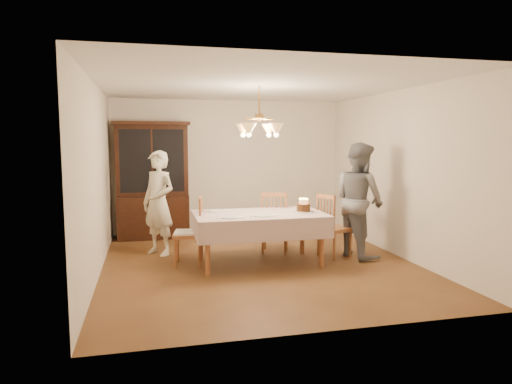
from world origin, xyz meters
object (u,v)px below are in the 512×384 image
object	(u,v)px
elderly_woman	(159,203)
birthday_cake	(303,208)
dining_table	(259,218)
china_hutch	(153,182)
chair_far_side	(275,225)

from	to	relation	value
elderly_woman	birthday_cake	bearing A→B (deg)	21.23
dining_table	elderly_woman	world-z (taller)	elderly_woman
china_hutch	chair_far_side	distance (m)	2.58
chair_far_side	china_hutch	bearing A→B (deg)	139.68
chair_far_side	elderly_woman	bearing A→B (deg)	170.66
elderly_woman	dining_table	bearing A→B (deg)	12.88
elderly_woman	chair_far_side	bearing A→B (deg)	36.90
dining_table	birthday_cake	world-z (taller)	birthday_cake
china_hutch	chair_far_side	world-z (taller)	china_hutch
birthday_cake	elderly_woman	bearing A→B (deg)	154.98
birthday_cake	chair_far_side	bearing A→B (deg)	110.40
elderly_woman	birthday_cake	world-z (taller)	elderly_woman
dining_table	chair_far_side	distance (m)	0.80
china_hutch	elderly_woman	world-z (taller)	china_hutch
dining_table	elderly_woman	bearing A→B (deg)	146.64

